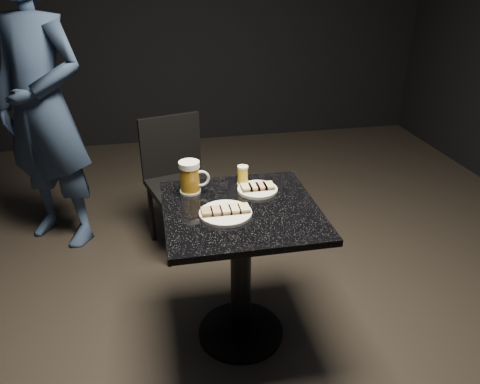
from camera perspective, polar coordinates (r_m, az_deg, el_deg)
name	(u,v)px	position (r m, az deg, el deg)	size (l,w,h in m)	color
floor	(241,333)	(2.57, 0.09, -16.81)	(6.00, 6.00, 0.00)	black
plate_large	(226,213)	(2.06, -1.77, -2.61)	(0.23, 0.23, 0.01)	white
plate_small	(257,190)	(2.27, 2.14, 0.29)	(0.19, 0.19, 0.01)	white
patron	(42,107)	(3.21, -22.95, 9.50)	(0.68, 0.45, 1.86)	navy
table	(241,252)	(2.25, 0.10, -7.36)	(0.70, 0.70, 0.75)	black
beer_mug	(190,177)	(2.24, -6.07, 1.82)	(0.15, 0.10, 0.16)	silver
beer_tumbler	(243,175)	(2.32, 0.34, 2.05)	(0.06, 0.06, 0.10)	silver
chair	(178,176)	(3.06, -7.55, 1.96)	(0.49, 0.49, 0.87)	black
canapes_on_plate_large	(226,210)	(2.06, -1.78, -2.21)	(0.21, 0.07, 0.02)	#4C3521
canapes_on_plate_small	(258,187)	(2.27, 2.15, 0.66)	(0.16, 0.07, 0.02)	#4C3521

